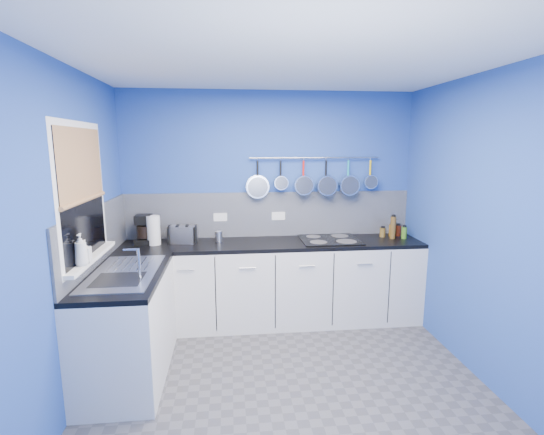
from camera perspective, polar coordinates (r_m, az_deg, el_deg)
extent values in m
cube|color=#47474C|center=(3.49, 2.31, -23.15)|extent=(3.20, 3.00, 0.02)
cube|color=white|center=(2.97, 2.69, 21.85)|extent=(3.20, 3.00, 0.02)
cube|color=#25479B|center=(4.46, -0.40, 1.78)|extent=(3.20, 0.02, 2.50)
cube|color=#25479B|center=(1.59, 10.90, -14.93)|extent=(3.20, 0.02, 2.50)
cube|color=#25479B|center=(3.18, -27.62, -2.99)|extent=(0.02, 3.00, 2.50)
cube|color=#25479B|center=(3.59, 28.79, -1.65)|extent=(0.02, 3.00, 2.50)
cube|color=gray|center=(4.45, -0.37, 0.47)|extent=(3.20, 0.02, 0.50)
cube|color=gray|center=(3.74, -23.87, -2.38)|extent=(0.02, 1.80, 0.50)
cube|color=silver|center=(4.36, 0.03, -9.55)|extent=(3.20, 0.60, 0.86)
cube|color=black|center=(4.23, 0.03, -3.81)|extent=(3.20, 0.60, 0.04)
cube|color=silver|center=(3.61, -19.98, -14.61)|extent=(0.60, 1.20, 0.86)
cube|color=black|center=(3.45, -20.45, -7.81)|extent=(0.60, 1.20, 0.04)
cube|color=white|center=(3.39, -25.68, 3.11)|extent=(0.01, 1.00, 1.10)
cube|color=black|center=(3.39, -25.60, 3.11)|extent=(0.01, 0.90, 1.00)
cube|color=#B37B59|center=(3.37, -25.77, 6.91)|extent=(0.01, 0.90, 0.55)
cube|color=white|center=(3.48, -24.62, -5.31)|extent=(0.10, 0.98, 0.03)
cube|color=silver|center=(3.45, -20.47, -7.43)|extent=(0.50, 0.95, 0.01)
cube|color=white|center=(4.42, -7.46, 0.05)|extent=(0.15, 0.01, 0.09)
cube|color=white|center=(4.46, 0.93, 0.21)|extent=(0.15, 0.01, 0.09)
cylinder|color=silver|center=(4.43, 6.20, 8.55)|extent=(1.45, 0.02, 0.02)
imported|color=white|center=(3.21, -25.85, -4.19)|extent=(0.09, 0.09, 0.24)
imported|color=white|center=(3.29, -25.35, -4.42)|extent=(0.08, 0.08, 0.17)
cylinder|color=white|center=(4.27, -16.69, -1.78)|extent=(0.17, 0.17, 0.30)
cube|color=silver|center=(4.28, -12.75, -2.39)|extent=(0.31, 0.22, 0.18)
cylinder|color=silver|center=(4.26, -7.68, -2.73)|extent=(0.10, 0.10, 0.11)
cube|color=black|center=(4.36, 8.29, -3.14)|extent=(0.63, 0.55, 0.01)
cylinder|color=#4C190C|center=(4.72, 17.71, -1.80)|extent=(0.07, 0.07, 0.12)
cylinder|color=#8C5914|center=(4.68, 16.87, -1.80)|extent=(0.07, 0.07, 0.13)
cylinder|color=brown|center=(4.62, 15.63, -2.08)|extent=(0.06, 0.06, 0.10)
cylinder|color=#3F721E|center=(4.60, 18.50, -2.10)|extent=(0.06, 0.06, 0.13)
cylinder|color=brown|center=(4.55, 17.04, -1.40)|extent=(0.06, 0.06, 0.25)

